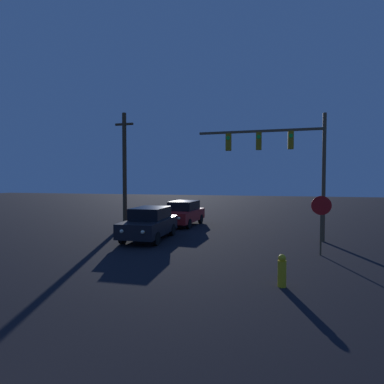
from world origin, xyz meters
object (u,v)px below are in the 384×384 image
at_px(car_near, 149,223).
at_px(fire_hydrant, 282,271).
at_px(car_far, 183,213).
at_px(stop_sign, 321,214).
at_px(traffic_signal_mast, 284,154).
at_px(utility_pole, 125,167).

distance_m(car_near, fire_hydrant, 8.37).
bearing_deg(car_near, car_far, -95.34).
distance_m(stop_sign, fire_hydrant, 4.62).
bearing_deg(fire_hydrant, traffic_signal_mast, 87.58).
height_order(stop_sign, fire_hydrant, stop_sign).
bearing_deg(car_near, utility_pole, -51.99).
height_order(car_near, stop_sign, stop_sign).
xyz_separation_m(car_far, traffic_signal_mast, (6.35, -3.42, 3.54)).
height_order(traffic_signal_mast, utility_pole, utility_pole).
bearing_deg(traffic_signal_mast, car_near, -165.84).
relative_size(stop_sign, utility_pole, 0.32).
bearing_deg(fire_hydrant, car_near, 139.35).
xyz_separation_m(car_far, utility_pole, (-3.95, -0.75, 3.09)).
bearing_deg(traffic_signal_mast, fire_hydrant, -92.42).
bearing_deg(stop_sign, utility_pole, 154.08).
bearing_deg(car_far, traffic_signal_mast, 155.27).
xyz_separation_m(car_near, traffic_signal_mast, (6.65, 1.68, 3.54)).
height_order(car_near, utility_pole, utility_pole).
xyz_separation_m(car_near, car_far, (0.30, 5.10, 0.00)).
distance_m(stop_sign, utility_pole, 13.13).
bearing_deg(traffic_signal_mast, car_far, 151.66).
xyz_separation_m(car_near, fire_hydrant, (6.35, -5.45, -0.38)).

